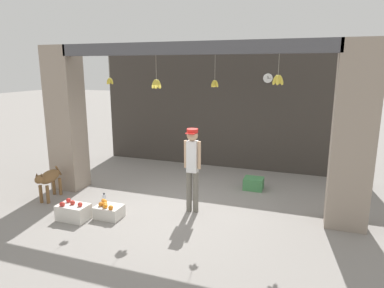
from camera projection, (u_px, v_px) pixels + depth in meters
The scene contains 12 objects.
ground_plane at pixel (184, 208), 7.05m from camera, with size 60.00×60.00×0.00m, color gray.
shop_back_wall at pixel (225, 110), 9.67m from camera, with size 7.40×0.12×3.32m, color #38332D.
shop_pillar_left at pixel (66, 119), 7.96m from camera, with size 0.70×0.60×3.32m, color gray.
shop_pillar_right at pixel (353, 137), 5.96m from camera, with size 0.70×0.60×3.32m, color gray.
storefront_awning at pixel (186, 49), 6.46m from camera, with size 5.50×0.26×0.90m.
dog at pixel (49, 179), 7.43m from camera, with size 0.38×0.96×0.70m.
shopkeeper at pixel (192, 163), 6.69m from camera, with size 0.34×0.28×1.69m.
fruit_crate_oranges at pixel (109, 211), 6.60m from camera, with size 0.50×0.38×0.32m.
fruit_crate_apples at pixel (73, 212), 6.51m from camera, with size 0.58×0.37×0.38m.
produce_box_green at pixel (254, 184), 8.13m from camera, with size 0.45×0.38×0.28m, color #42844C.
water_bottle at pixel (104, 199), 7.27m from camera, with size 0.08×0.08×0.24m.
wall_clock at pixel (268, 78), 9.02m from camera, with size 0.27×0.03×0.27m.
Camera 1 is at (2.36, -6.15, 2.86)m, focal length 32.00 mm.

